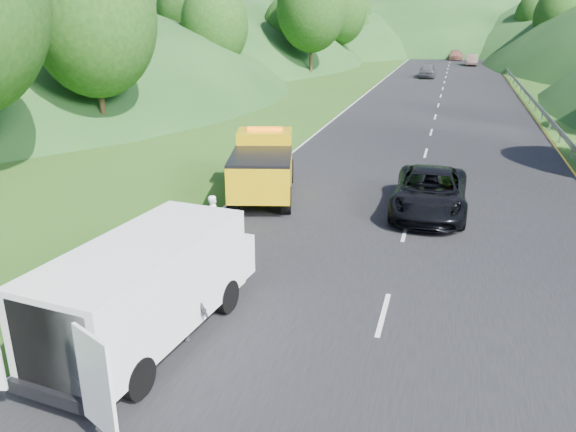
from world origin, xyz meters
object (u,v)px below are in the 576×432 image
(worker, at_px, (183,341))
(white_van, at_px, (149,285))
(passing_suv, at_px, (428,212))
(tow_truck, at_px, (263,166))
(spare_tire, at_px, (113,390))
(suitcase, at_px, (136,249))
(woman, at_px, (215,240))
(child, at_px, (224,282))

(worker, bearing_deg, white_van, 168.37)
(white_van, relative_size, passing_suv, 1.23)
(passing_suv, bearing_deg, worker, -114.74)
(tow_truck, height_order, spare_tire, tow_truck)
(spare_tire, bearing_deg, worker, 75.70)
(suitcase, bearing_deg, woman, 48.33)
(white_van, xyz_separation_m, passing_suv, (5.53, 10.69, -1.35))
(tow_truck, relative_size, passing_suv, 1.14)
(suitcase, relative_size, spare_tire, 0.78)
(woman, height_order, spare_tire, woman)
(woman, bearing_deg, tow_truck, -15.99)
(white_van, xyz_separation_m, suitcase, (-2.76, 3.97, -1.08))
(suitcase, bearing_deg, passing_suv, 39.01)
(white_van, distance_m, worker, 1.52)
(woman, distance_m, spare_tire, 7.92)
(spare_tire, relative_size, passing_suv, 0.12)
(white_van, bearing_deg, tow_truck, 101.37)
(woman, bearing_deg, child, -168.53)
(woman, bearing_deg, worker, -179.58)
(worker, bearing_deg, spare_tire, -122.38)
(child, distance_m, passing_suv, 9.14)
(tow_truck, xyz_separation_m, woman, (-0.00, -4.98, -1.28))
(woman, relative_size, child, 1.61)
(tow_truck, distance_m, passing_suv, 6.69)
(white_van, height_order, passing_suv, white_van)
(tow_truck, relative_size, suitcase, 11.89)
(white_van, height_order, spare_tire, white_van)
(white_van, height_order, suitcase, white_van)
(child, bearing_deg, spare_tire, -48.01)
(tow_truck, xyz_separation_m, child, (1.46, -7.79, -1.28))
(woman, relative_size, spare_tire, 2.16)
(tow_truck, relative_size, woman, 4.29)
(passing_suv, bearing_deg, suitcase, -141.19)
(suitcase, bearing_deg, white_van, -55.15)
(woman, xyz_separation_m, child, (1.46, -2.82, 0.00))
(spare_tire, distance_m, passing_suv, 13.69)
(woman, bearing_deg, suitcase, 122.37)
(tow_truck, distance_m, white_van, 10.94)
(tow_truck, height_order, child, tow_truck)
(spare_tire, bearing_deg, passing_suv, 66.99)
(passing_suv, bearing_deg, spare_tire, -113.21)
(white_van, height_order, woman, white_van)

